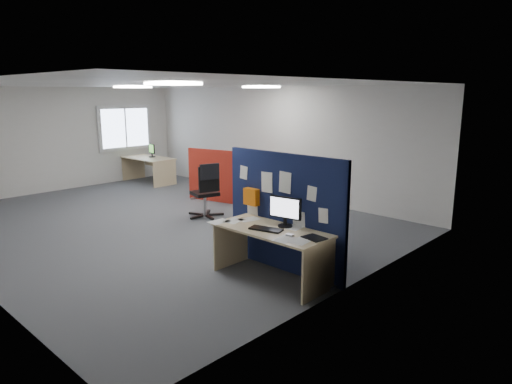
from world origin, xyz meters
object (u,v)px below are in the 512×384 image
Objects in this scene: navy_divider at (284,213)px; main_desk at (273,241)px; monitor_main at (285,210)px; second_desk at (149,163)px; monitor_second at (152,150)px; red_divider at (217,177)px; office_chair at (207,188)px.

navy_divider is 1.26× the size of main_desk.
monitor_main is (0.18, -0.18, 0.10)m from navy_divider.
monitor_main is at bearing 69.84° from main_desk.
navy_divider is at bearing -19.26° from second_desk.
main_desk is at bearing -71.82° from navy_divider.
monitor_second reaches higher than second_desk.
main_desk is 1.02× the size of red_divider.
monitor_second is at bearing 176.90° from office_chair.
main_desk and second_desk have the same top height.
office_chair is at bearing 154.96° from main_desk.
navy_divider is 7.57m from monitor_second.
red_divider is at bearing 147.38° from main_desk.
monitor_main is 7.81m from monitor_second.
office_chair is at bearing 148.19° from monitor_main.
office_chair reaches higher than main_desk.
monitor_main reaches higher than second_desk.
office_chair is at bearing -63.55° from red_divider.
second_desk is 4.44m from office_chair.
main_desk is 4.75m from red_divider.
monitor_main is at bearing -43.78° from red_divider.
second_desk is at bearing 160.74° from navy_divider.
main_desk is 7.82m from monitor_second.
monitor_main reaches higher than monitor_second.
main_desk is at bearing -6.68° from monitor_second.
monitor_second is at bearing 157.90° from main_desk.
navy_divider is 1.28× the size of red_divider.
monitor_main is 3.38m from office_chair.
monitor_second is (-3.23, 0.38, 0.33)m from red_divider.
red_divider reaches higher than second_desk.
navy_divider reaches higher than office_chair.
office_chair is at bearing -4.45° from monitor_second.
navy_divider is 1.83× the size of office_chair.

